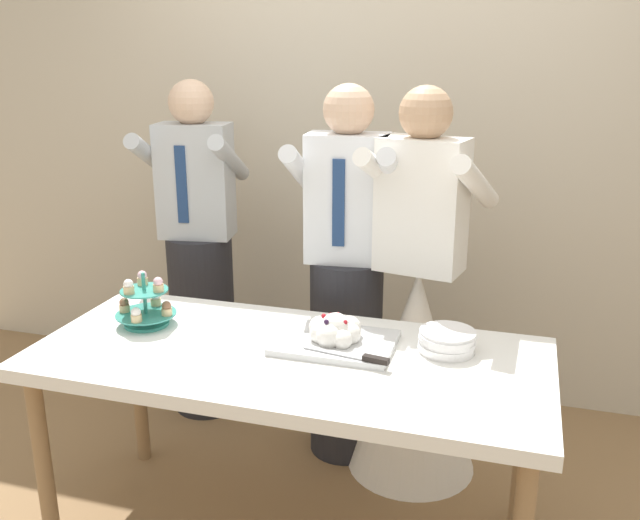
{
  "coord_description": "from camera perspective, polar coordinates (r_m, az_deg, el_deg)",
  "views": [
    {
      "loc": [
        0.74,
        -2.06,
        1.79
      ],
      "look_at": [
        0.07,
        0.15,
        1.07
      ],
      "focal_mm": 38.44,
      "sensor_mm": 36.0,
      "label": 1
    }
  ],
  "objects": [
    {
      "name": "cupcake_stand",
      "position": [
        2.7,
        -14.34,
        -3.69
      ],
      "size": [
        0.23,
        0.23,
        0.21
      ],
      "color": "teal",
      "rests_on": "dessert_table"
    },
    {
      "name": "person_guest",
      "position": [
        3.43,
        -9.95,
        -0.8
      ],
      "size": [
        0.53,
        0.55,
        1.66
      ],
      "color": "#232328",
      "rests_on": "ground_plane"
    },
    {
      "name": "person_groom",
      "position": [
        3.01,
        2.2,
        -3.13
      ],
      "size": [
        0.5,
        0.53,
        1.66
      ],
      "color": "#232328",
      "rests_on": "ground_plane"
    },
    {
      "name": "main_cake_tray",
      "position": [
        2.45,
        1.28,
        -6.28
      ],
      "size": [
        0.43,
        0.31,
        0.12
      ],
      "color": "silver",
      "rests_on": "dessert_table"
    },
    {
      "name": "plate_stack",
      "position": [
        2.44,
        10.51,
        -6.67
      ],
      "size": [
        0.2,
        0.2,
        0.08
      ],
      "color": "white",
      "rests_on": "dessert_table"
    },
    {
      "name": "person_bride",
      "position": [
        2.97,
        7.96,
        -7.02
      ],
      "size": [
        0.57,
        0.56,
        1.66
      ],
      "color": "white",
      "rests_on": "ground_plane"
    },
    {
      "name": "rear_wall",
      "position": [
        3.57,
        4.86,
        11.66
      ],
      "size": [
        5.2,
        0.1,
        2.9
      ],
      "primitive_type": "cube",
      "color": "beige",
      "rests_on": "ground_plane"
    },
    {
      "name": "dessert_table",
      "position": [
        2.45,
        -2.65,
        -9.26
      ],
      "size": [
        1.8,
        0.8,
        0.78
      ],
      "color": "white",
      "rests_on": "ground_plane"
    }
  ]
}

